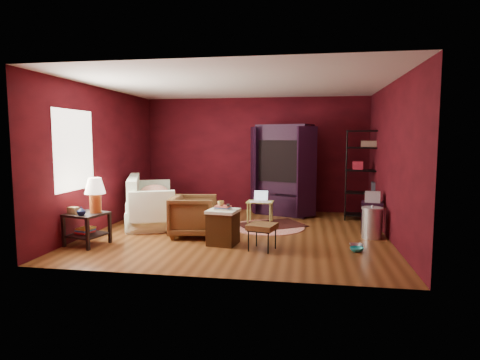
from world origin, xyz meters
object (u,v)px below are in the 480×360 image
Objects in this scene: sofa at (148,205)px; laptop_desk at (260,204)px; armchair at (193,214)px; side_table at (91,205)px; tv_armoire at (284,168)px; hamper at (223,226)px; wire_shelving at (369,171)px.

sofa is 2.91× the size of laptop_desk.
side_table is (-1.54, -0.86, 0.27)m from armchair.
sofa is at bearing 81.12° from side_table.
hamper is at bearing -86.72° from tv_armoire.
sofa is at bearing -132.12° from tv_armoire.
tv_armoire is at bearing 73.36° from hamper.
laptop_desk is (0.43, 1.82, 0.11)m from hamper.
sofa is 1.73× the size of side_table.
laptop_desk is 0.32× the size of tv_armoire.
tv_armoire is (3.07, 3.26, 0.42)m from side_table.
armchair is at bearing 143.76° from hamper.
side_table reaches higher than sofa.
laptop_desk is 2.51m from wire_shelving.
tv_armoire reaches higher than armchair.
wire_shelving reaches higher than hamper.
sofa is 1.00× the size of wire_shelving.
wire_shelving reaches higher than laptop_desk.
armchair is at bearing -126.74° from laptop_desk.
hamper is 3.81m from wire_shelving.
armchair is 1.79m from side_table.
tv_armoire is at bearing 70.43° from laptop_desk.
wire_shelving is (1.88, -0.36, -0.02)m from tv_armoire.
wire_shelving is at bearing 30.39° from side_table.
wire_shelving reaches higher than side_table.
laptop_desk is at bearing 76.73° from hamper.
armchair is 0.39× the size of tv_armoire.
side_table is 0.54× the size of tv_armoire.
side_table is at bearing -170.41° from hamper.
tv_armoire reaches higher than hamper.
sofa is 2.39× the size of armchair.
tv_armoire is at bearing 175.24° from wire_shelving.
laptop_desk is at bearing -156.89° from wire_shelving.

